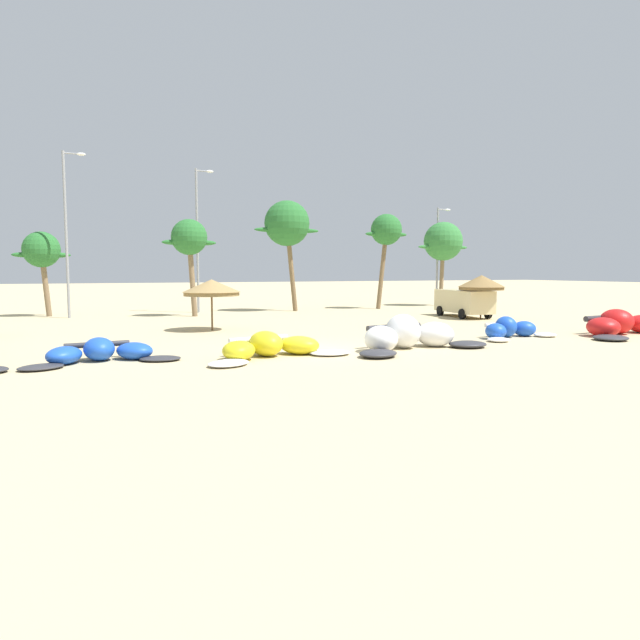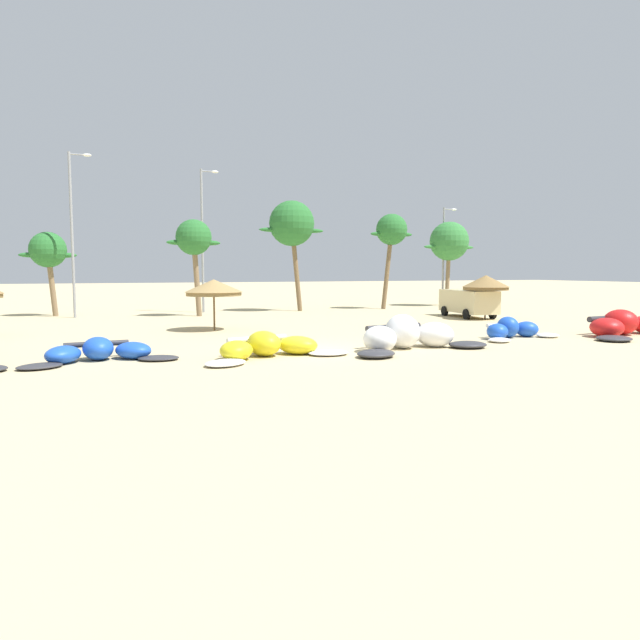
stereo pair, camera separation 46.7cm
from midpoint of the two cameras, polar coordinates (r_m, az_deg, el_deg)
name	(u,v)px [view 2 (the right image)]	position (r m, az deg, el deg)	size (l,w,h in m)	color
ground_plane	(308,350)	(22.52, -0.63, -3.06)	(260.00, 260.00, 0.00)	#C6B284
kite_left	(99,352)	(21.16, -20.88, -3.05)	(5.45, 2.78, 0.82)	#333338
kite_left_of_center	(268,347)	(20.75, -4.65, -2.76)	(5.90, 3.42, 0.94)	white
kite_center	(408,336)	(22.94, 9.47, -1.63)	(6.55, 3.64, 1.40)	#333338
kite_right_of_center	(512,330)	(27.98, 19.32, -0.96)	(4.67, 2.61, 1.00)	white
kite_right	(628,326)	(31.51, 29.10, -0.49)	(7.43, 3.79, 1.26)	#333338
beach_umbrella_middle	(214,287)	(30.28, -10.27, 3.26)	(3.05, 3.05, 2.71)	brown
beach_umbrella_near_palms	(486,283)	(38.13, 16.78, 3.65)	(3.02, 3.02, 2.87)	brown
parked_van	(467,301)	(39.65, 15.01, 1.86)	(2.60, 5.18, 1.84)	beige
palm_left	(48,251)	(43.36, -25.55, 6.31)	(3.69, 2.46, 5.84)	#7F6647
palm_left_of_gap	(194,239)	(39.98, -12.33, 7.99)	(3.68, 2.45, 6.68)	#7F6647
palm_center_left	(292,224)	(44.10, -2.56, 9.64)	(5.25, 3.50, 8.55)	brown
palm_center_right	(391,232)	(47.16, 7.52, 8.87)	(3.84, 2.56, 7.81)	brown
palm_right_of_gap	(449,242)	(51.93, 13.20, 7.70)	(5.19, 3.46, 7.50)	#7F6647
lamppost_west_center	(73,228)	(41.26, -23.41, 8.56)	(1.47, 0.24, 10.97)	gray
lamppost_east_center	(203,235)	(43.59, -11.42, 8.47)	(1.39, 0.24, 10.70)	gray
lamppost_east	(444,251)	(51.95, 12.72, 6.79)	(1.40, 0.24, 8.76)	gray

